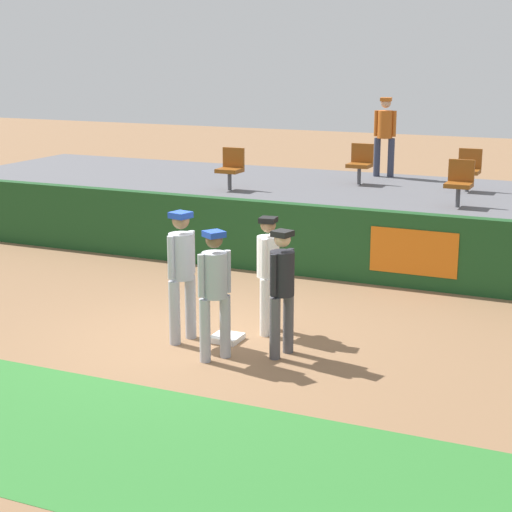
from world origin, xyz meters
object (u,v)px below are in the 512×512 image
(seat_back_center, at_px, (360,162))
(seat_front_left, at_px, (231,166))
(player_fielder_home, at_px, (269,267))
(player_umpire, at_px, (282,284))
(seat_front_right, at_px, (460,181))
(seat_back_right, at_px, (469,168))
(spectator_hooded, at_px, (385,131))
(first_base, at_px, (227,338))
(player_coach_visitor, at_px, (215,286))
(player_runner_visitor, at_px, (182,267))

(seat_back_center, bearing_deg, seat_front_left, -140.11)
(seat_back_center, bearing_deg, player_fielder_home, -83.98)
(player_umpire, bearing_deg, seat_front_right, -179.49)
(seat_back_right, distance_m, spectator_hooded, 2.48)
(first_base, height_order, seat_front_right, seat_front_right)
(player_fielder_home, xyz_separation_m, seat_back_right, (1.57, 6.43, 0.69))
(player_fielder_home, height_order, seat_front_right, seat_front_right)
(seat_back_right, bearing_deg, seat_back_center, 179.99)
(player_fielder_home, distance_m, spectator_hooded, 7.76)
(player_coach_visitor, relative_size, spectator_hooded, 0.99)
(player_fielder_home, distance_m, seat_front_right, 5.00)
(player_coach_visitor, xyz_separation_m, seat_back_right, (1.77, 7.73, 0.67))
(player_runner_visitor, xyz_separation_m, seat_front_left, (-1.89, 5.47, 0.61))
(player_runner_visitor, height_order, seat_back_right, seat_back_right)
(first_base, bearing_deg, seat_front_left, 115.15)
(first_base, xyz_separation_m, seat_back_center, (-0.29, 7.01, 1.63))
(player_fielder_home, xyz_separation_m, seat_front_left, (-2.83, 4.63, 0.69))
(player_fielder_home, bearing_deg, player_runner_visitor, -54.30)
(first_base, bearing_deg, player_coach_visitor, -75.50)
(player_umpire, xyz_separation_m, spectator_hooded, (-1.06, 8.46, 1.22))
(player_fielder_home, relative_size, seat_front_right, 2.01)
(seat_back_center, height_order, seat_front_left, same)
(player_fielder_home, xyz_separation_m, player_coach_visitor, (-0.20, -1.30, 0.03))
(player_coach_visitor, height_order, seat_back_right, seat_back_right)
(player_coach_visitor, distance_m, seat_back_center, 7.77)
(player_coach_visitor, relative_size, seat_front_right, 2.06)
(player_fielder_home, relative_size, spectator_hooded, 0.97)
(first_base, bearing_deg, seat_back_center, 92.40)
(player_fielder_home, bearing_deg, player_umpire, 27.62)
(seat_back_right, relative_size, seat_front_left, 1.00)
(seat_back_center, distance_m, seat_front_left, 2.81)
(seat_front_right, bearing_deg, player_coach_visitor, -108.16)
(player_runner_visitor, bearing_deg, seat_front_left, -147.71)
(seat_back_right, bearing_deg, player_umpire, -98.09)
(seat_back_center, distance_m, spectator_hooded, 1.34)
(player_coach_visitor, bearing_deg, seat_back_right, -160.84)
(spectator_hooded, bearing_deg, player_coach_visitor, 84.10)
(spectator_hooded, bearing_deg, seat_back_right, 141.77)
(first_base, distance_m, player_umpire, 1.35)
(first_base, bearing_deg, player_runner_visitor, -155.12)
(player_coach_visitor, xyz_separation_m, spectator_hooded, (-0.32, 8.95, 1.21))
(first_base, distance_m, seat_front_left, 5.98)
(player_runner_visitor, xyz_separation_m, seat_back_center, (0.26, 7.27, 0.61))
(first_base, distance_m, seat_back_right, 7.46)
(player_fielder_home, relative_size, player_umpire, 0.99)
(player_coach_visitor, bearing_deg, seat_back_center, -144.39)
(spectator_hooded, bearing_deg, player_umpire, 89.20)
(player_umpire, relative_size, seat_front_left, 2.03)
(player_umpire, distance_m, seat_back_right, 7.35)
(seat_back_right, bearing_deg, first_base, -105.59)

